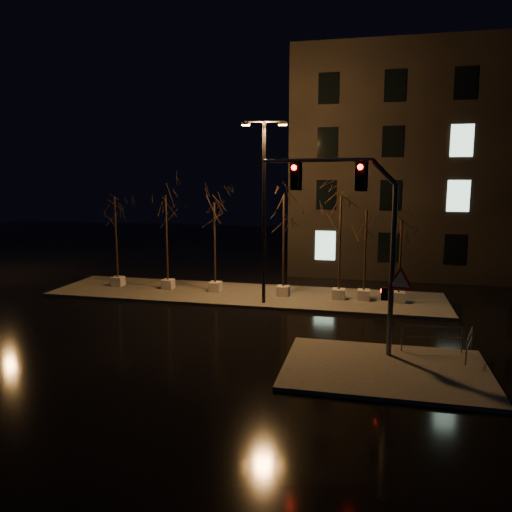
# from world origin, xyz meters

# --- Properties ---
(ground) EXTENTS (90.00, 90.00, 0.00)m
(ground) POSITION_xyz_m (0.00, 0.00, 0.00)
(ground) COLOR black
(ground) RESTS_ON ground
(median) EXTENTS (22.00, 5.00, 0.15)m
(median) POSITION_xyz_m (0.00, 6.00, 0.07)
(median) COLOR #42403B
(median) RESTS_ON ground
(sidewalk_corner) EXTENTS (7.00, 5.00, 0.15)m
(sidewalk_corner) POSITION_xyz_m (7.50, -3.50, 0.07)
(sidewalk_corner) COLOR #42403B
(sidewalk_corner) RESTS_ON ground
(building) EXTENTS (25.00, 12.00, 15.00)m
(building) POSITION_xyz_m (14.00, 18.00, 7.50)
(building) COLOR black
(building) RESTS_ON ground
(tree_0) EXTENTS (1.80, 1.80, 5.51)m
(tree_0) POSITION_xyz_m (-7.89, 6.25, 4.33)
(tree_0) COLOR #AFACA3
(tree_0) RESTS_ON median
(tree_1) EXTENTS (1.80, 1.80, 5.61)m
(tree_1) POSITION_xyz_m (-4.65, 6.22, 4.41)
(tree_1) COLOR #AFACA3
(tree_1) RESTS_ON median
(tree_2) EXTENTS (1.80, 1.80, 5.21)m
(tree_2) POSITION_xyz_m (-1.74, 6.20, 4.10)
(tree_2) COLOR #AFACA3
(tree_2) RESTS_ON median
(tree_3) EXTENTS (1.80, 1.80, 5.70)m
(tree_3) POSITION_xyz_m (2.25, 6.01, 4.48)
(tree_3) COLOR #AFACA3
(tree_3) RESTS_ON median
(tree_4) EXTENTS (1.80, 1.80, 5.76)m
(tree_4) POSITION_xyz_m (5.29, 5.97, 4.52)
(tree_4) COLOR #AFACA3
(tree_4) RESTS_ON median
(tree_5) EXTENTS (1.80, 1.80, 4.95)m
(tree_5) POSITION_xyz_m (6.61, 6.05, 3.91)
(tree_5) COLOR #AFACA3
(tree_5) RESTS_ON median
(tree_6) EXTENTS (1.80, 1.80, 4.45)m
(tree_6) POSITION_xyz_m (8.40, 5.96, 3.53)
(tree_6) COLOR #AFACA3
(tree_6) RESTS_ON median
(traffic_signal_mast) EXTENTS (5.81, 1.23, 7.21)m
(traffic_signal_mast) POSITION_xyz_m (6.50, -1.99, 4.88)
(traffic_signal_mast) COLOR #525459
(traffic_signal_mast) RESTS_ON sidewalk_corner
(streetlight_main) EXTENTS (2.32, 0.65, 9.27)m
(streetlight_main) POSITION_xyz_m (1.51, 4.31, 5.50)
(streetlight_main) COLOR black
(streetlight_main) RESTS_ON median
(guard_rail_a) EXTENTS (2.24, 0.38, 0.98)m
(guard_rail_a) POSITION_xyz_m (9.23, -1.50, 0.79)
(guard_rail_a) COLOR #525459
(guard_rail_a) RESTS_ON sidewalk_corner
(guard_rail_b) EXTENTS (0.55, 1.85, 0.91)m
(guard_rail_b) POSITION_xyz_m (10.50, -1.77, 0.74)
(guard_rail_b) COLOR #525459
(guard_rail_b) RESTS_ON sidewalk_corner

